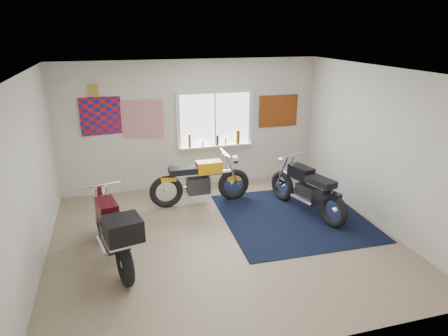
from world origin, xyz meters
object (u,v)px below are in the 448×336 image
object	(u,v)px
black_chrome_bike	(307,190)
maroon_tourer	(114,232)
navy_rug	(293,217)
yellow_triumph	(200,182)

from	to	relation	value
black_chrome_bike	maroon_tourer	size ratio (longest dim) A/B	0.95
black_chrome_bike	navy_rug	bearing A→B (deg)	95.84
navy_rug	black_chrome_bike	world-z (taller)	black_chrome_bike
navy_rug	black_chrome_bike	size ratio (longest dim) A/B	1.34
navy_rug	black_chrome_bike	bearing A→B (deg)	22.17
black_chrome_bike	maroon_tourer	xyz separation A→B (m)	(-3.47, -0.86, 0.09)
navy_rug	yellow_triumph	world-z (taller)	yellow_triumph
yellow_triumph	maroon_tourer	bearing A→B (deg)	-133.64
yellow_triumph	black_chrome_bike	world-z (taller)	black_chrome_bike
maroon_tourer	yellow_triumph	bearing A→B (deg)	-54.80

